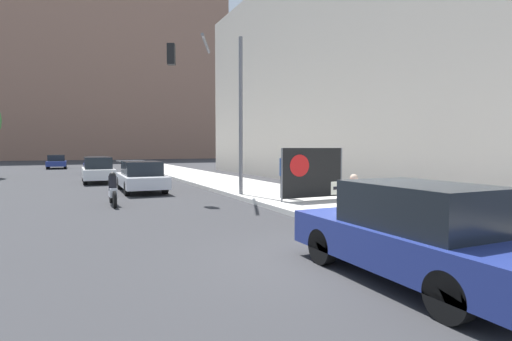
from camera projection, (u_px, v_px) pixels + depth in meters
The scene contains 14 objects.
ground_plane at pixel (348, 264), 7.16m from camera, with size 160.00×160.00×0.00m, color #303033.
sidewalk_curb at pixel (232, 184), 22.25m from camera, with size 4.00×90.00×0.16m, color beige.
building_backdrop_far at pixel (85, 56), 73.59m from camera, with size 52.00×12.00×38.18m.
building_backdrop_right at pixel (371, 73), 25.36m from camera, with size 10.00×32.00×13.64m.
seated_protester at pixel (355, 195), 10.79m from camera, with size 1.00×0.77×1.21m.
pedestrian_behind at pixel (284, 175), 15.30m from camera, with size 0.34×0.34×1.75m.
protest_banner at pixel (312, 173), 14.63m from camera, with size 2.62×0.06×1.92m.
traffic_light_pole at pixel (216, 90), 16.31m from camera, with size 2.87×2.64×6.44m.
parked_car_curbside at pixel (414, 233), 6.17m from camera, with size 1.71×4.27×1.54m.
car_on_road_nearest at pixel (141, 176), 18.98m from camera, with size 1.86×4.73×1.45m.
car_on_road_midblock at pixel (98, 170), 24.04m from camera, with size 1.72×4.66×1.53m.
car_on_road_distant at pixel (96, 165), 32.34m from camera, with size 1.85×4.78×1.40m.
car_on_road_far_lane at pixel (57, 162), 40.34m from camera, with size 1.78×4.32×1.38m.
motorcycle_on_road at pixel (113, 191), 14.42m from camera, with size 0.28×2.08×1.21m.
Camera 1 is at (-4.43, -5.73, 2.08)m, focal length 28.00 mm.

